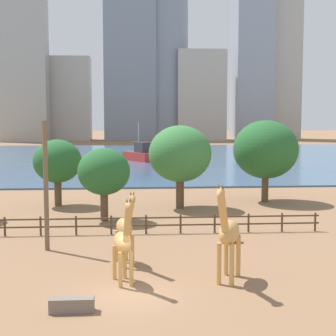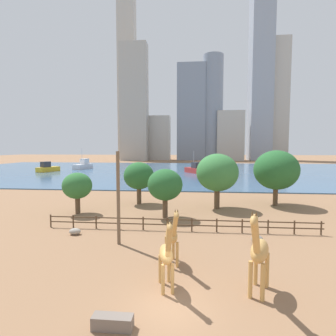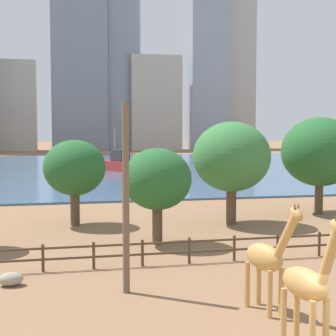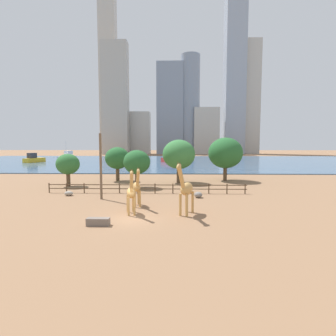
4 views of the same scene
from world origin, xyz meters
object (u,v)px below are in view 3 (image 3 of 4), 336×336
boulder_near_fence (11,279)px  tree_left_large (75,168)px  giraffe_companion (267,258)px  boat_sailboat (117,163)px  giraffe_tall (308,284)px  tree_left_small (157,180)px  utility_pole (126,199)px  tree_right_small (320,152)px  tree_right_tall (232,157)px

boulder_near_fence → tree_left_large: bearing=76.7°
giraffe_companion → boulder_near_fence: 10.87m
boulder_near_fence → boat_sailboat: size_ratio=0.13×
giraffe_tall → tree_left_small: size_ratio=0.77×
giraffe_companion → tree_left_large: (-6.15, 18.81, 1.98)m
utility_pole → boat_sailboat: bearing=83.7°
tree_left_small → boat_sailboat: boat_sailboat is taller
boulder_near_fence → tree_right_small: tree_right_small is taller
giraffe_tall → tree_right_tall: 20.83m
giraffe_tall → tree_left_large: size_ratio=0.72×
tree_left_small → giraffe_companion: bearing=-81.8°
giraffe_tall → tree_left_large: 22.91m
giraffe_companion → tree_left_small: (-1.71, 11.85, 1.76)m
giraffe_companion → utility_pole: utility_pole is taller
giraffe_companion → boat_sailboat: boat_sailboat is taller
utility_pole → tree_left_large: size_ratio=1.29×
tree_left_large → tree_right_small: 19.00m
boulder_near_fence → tree_right_tall: tree_right_tall is taller
giraffe_tall → giraffe_companion: 3.18m
tree_right_tall → boat_sailboat: tree_right_tall is taller
giraffe_companion → tree_left_large: 19.89m
utility_pole → tree_right_small: 23.96m
giraffe_tall → boulder_near_fence: 12.68m
tree_left_large → boat_sailboat: bearing=79.7°
giraffe_tall → tree_left_small: (-1.65, 15.03, 1.76)m
tree_right_tall → giraffe_tall: bearing=-103.0°
tree_right_tall → boat_sailboat: (-2.54, 46.82, -3.39)m
tree_left_small → tree_right_small: bearing=28.5°
utility_pole → tree_right_small: (17.47, 16.36, 1.05)m
tree_left_large → boat_sailboat: (8.17, 44.94, -2.64)m
tree_right_tall → boat_sailboat: bearing=93.1°
giraffe_tall → tree_right_small: bearing=136.8°
tree_left_small → boat_sailboat: (3.73, 51.91, -2.42)m
tree_left_large → tree_right_small: bearing=2.7°
giraffe_companion → tree_right_small: (12.81, 19.72, 2.89)m
utility_pole → tree_left_small: 8.99m
giraffe_tall → giraffe_companion: size_ratio=1.03×
giraffe_tall → boulder_near_fence: bearing=-146.3°
giraffe_tall → boat_sailboat: boat_sailboat is taller
tree_left_small → utility_pole: bearing=-109.2°
boat_sailboat → tree_right_tall: bearing=151.8°
tree_right_tall → tree_left_small: 8.14m
utility_pole → giraffe_tall: bearing=-54.9°
giraffe_companion → boat_sailboat: 63.80m
utility_pole → tree_left_large: utility_pole is taller
boulder_near_fence → boat_sailboat: 59.57m
tree_left_large → boat_sailboat: size_ratio=0.75×
tree_left_large → tree_right_tall: (10.72, -1.88, 0.74)m
tree_left_large → tree_left_small: (4.44, -6.97, -0.22)m
giraffe_tall → utility_pole: utility_pole is taller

